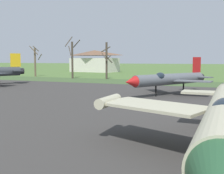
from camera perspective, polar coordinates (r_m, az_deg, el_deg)
name	(u,v)px	position (r m, az deg, el deg)	size (l,w,h in m)	color
asphalt_apron	(45,108)	(27.14, -13.80, -4.24)	(83.54, 52.88, 0.05)	#383533
grass_verge_strip	(140,82)	(56.50, 5.82, 1.02)	(143.54, 12.00, 0.06)	#3E562E
jet_fighter_rear_center	(169,79)	(36.43, 11.84, 1.67)	(9.73, 13.81, 5.00)	#565B60
bare_tree_far_left	(35,61)	(78.40, -15.69, 5.32)	(2.77, 3.67, 8.38)	brown
bare_tree_left_of_center	(72,58)	(67.45, -8.28, 6.05)	(3.42, 2.88, 10.33)	#42382D
bare_tree_center	(107,60)	(64.54, -1.14, 5.67)	(3.02, 3.02, 8.67)	#42382D
visitor_building	(94,61)	(104.36, -3.69, 5.34)	(19.38, 12.10, 8.17)	beige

